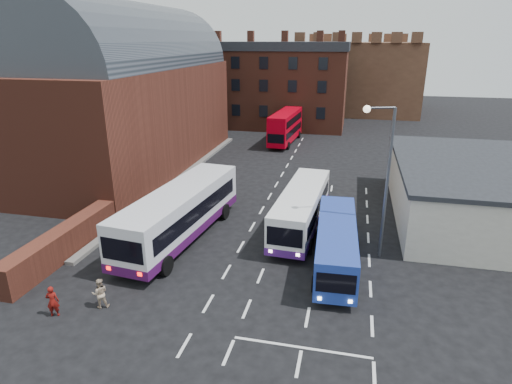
% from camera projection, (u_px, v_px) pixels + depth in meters
% --- Properties ---
extents(ground, '(180.00, 180.00, 0.00)m').
position_uv_depth(ground, '(213.00, 295.00, 22.24)').
color(ground, black).
extents(railway_station, '(12.00, 28.00, 16.00)m').
position_uv_depth(railway_station, '(128.00, 92.00, 42.18)').
color(railway_station, '#602B1E').
rests_on(railway_station, ground).
extents(forecourt_wall, '(1.20, 10.00, 1.80)m').
position_uv_depth(forecourt_wall, '(63.00, 243.00, 25.91)').
color(forecourt_wall, '#602B1E').
rests_on(forecourt_wall, ground).
extents(cream_building, '(10.40, 16.40, 4.25)m').
position_uv_depth(cream_building, '(468.00, 190.00, 31.21)').
color(cream_building, beige).
rests_on(cream_building, ground).
extents(brick_terrace, '(22.00, 10.00, 11.00)m').
position_uv_depth(brick_terrace, '(270.00, 89.00, 63.85)').
color(brick_terrace, brown).
rests_on(brick_terrace, ground).
extents(castle_keep, '(22.00, 22.00, 12.00)m').
position_uv_depth(castle_keep, '(354.00, 76.00, 79.52)').
color(castle_keep, brown).
rests_on(castle_keep, ground).
extents(bus_white_outbound, '(4.19, 12.78, 3.42)m').
position_uv_depth(bus_white_outbound, '(180.00, 210.00, 27.88)').
color(bus_white_outbound, silver).
rests_on(bus_white_outbound, ground).
extents(bus_white_inbound, '(3.15, 10.68, 2.88)m').
position_uv_depth(bus_white_inbound, '(301.00, 207.00, 29.36)').
color(bus_white_inbound, white).
rests_on(bus_white_inbound, ground).
extents(bus_blue, '(2.71, 9.54, 2.58)m').
position_uv_depth(bus_blue, '(336.00, 242.00, 24.67)').
color(bus_blue, '#1E389C').
rests_on(bus_blue, ground).
extents(bus_red_double, '(3.01, 10.03, 3.96)m').
position_uv_depth(bus_red_double, '(285.00, 127.00, 54.00)').
color(bus_red_double, '#BB0012').
rests_on(bus_red_double, ground).
extents(street_lamp, '(1.79, 0.81, 9.20)m').
position_uv_depth(street_lamp, '(383.00, 170.00, 24.27)').
color(street_lamp, '#4D5157').
rests_on(street_lamp, ground).
extents(pedestrian_red, '(0.68, 0.56, 1.60)m').
position_uv_depth(pedestrian_red, '(53.00, 301.00, 20.31)').
color(pedestrian_red, maroon).
rests_on(pedestrian_red, ground).
extents(pedestrian_beige, '(0.96, 0.89, 1.57)m').
position_uv_depth(pedestrian_beige, '(100.00, 293.00, 20.98)').
color(pedestrian_beige, tan).
rests_on(pedestrian_beige, ground).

